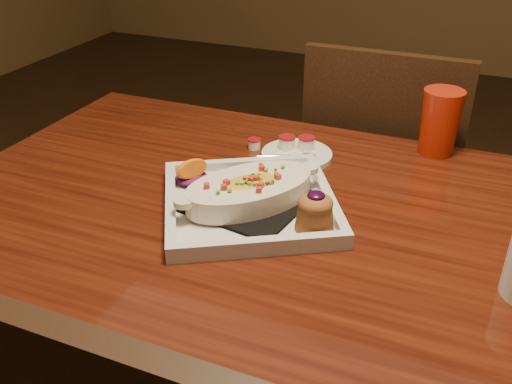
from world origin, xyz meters
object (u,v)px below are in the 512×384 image
at_px(chair_far, 381,189).
at_px(saucer, 296,152).
at_px(plate, 253,197).
at_px(table, 317,275).
at_px(red_tumbler, 440,122).

height_order(chair_far, saucer, chair_far).
bearing_deg(saucer, plate, -89.48).
height_order(table, saucer, saucer).
xyz_separation_m(table, chair_far, (-0.00, 0.63, -0.15)).
distance_m(chair_far, saucer, 0.47).
xyz_separation_m(chair_far, plate, (-0.13, -0.61, 0.27)).
bearing_deg(red_tumbler, saucer, -153.59).
relative_size(table, chair_far, 1.61).
relative_size(table, plate, 3.58).
height_order(saucer, red_tumbler, red_tumbler).
bearing_deg(plate, chair_far, 47.32).
relative_size(chair_far, plate, 2.22).
bearing_deg(table, saucer, 117.46).
bearing_deg(saucer, table, -62.54).
height_order(table, chair_far, chair_far).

